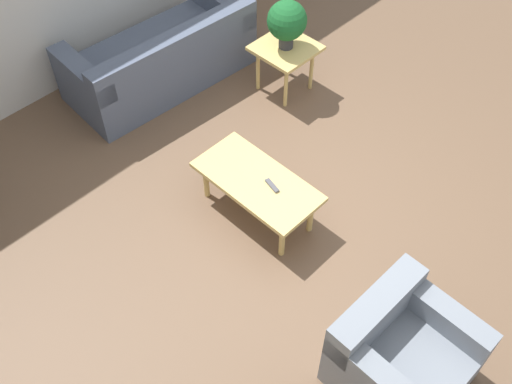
{
  "coord_description": "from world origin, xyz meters",
  "views": [
    {
      "loc": [
        -1.98,
        2.6,
        4.17
      ],
      "look_at": [
        0.16,
        0.43,
        0.55
      ],
      "focal_mm": 42.0,
      "sensor_mm": 36.0,
      "label": 1
    }
  ],
  "objects_px": {
    "armchair": "(400,355)",
    "coffee_table": "(257,184)",
    "potted_plant": "(287,21)",
    "sofa": "(162,59)",
    "side_table_plant": "(286,53)"
  },
  "relations": [
    {
      "from": "potted_plant",
      "to": "side_table_plant",
      "type": "bearing_deg",
      "value": 180.0
    },
    {
      "from": "side_table_plant",
      "to": "potted_plant",
      "type": "xyz_separation_m",
      "value": [
        0.0,
        0.0,
        0.37
      ]
    },
    {
      "from": "coffee_table",
      "to": "potted_plant",
      "type": "distance_m",
      "value": 1.77
    },
    {
      "from": "potted_plant",
      "to": "sofa",
      "type": "bearing_deg",
      "value": 39.46
    },
    {
      "from": "armchair",
      "to": "potted_plant",
      "type": "xyz_separation_m",
      "value": [
        2.72,
        -1.79,
        0.52
      ]
    },
    {
      "from": "armchair",
      "to": "sofa",
      "type": "bearing_deg",
      "value": 76.45
    },
    {
      "from": "sofa",
      "to": "side_table_plant",
      "type": "distance_m",
      "value": 1.3
    },
    {
      "from": "sofa",
      "to": "armchair",
      "type": "xyz_separation_m",
      "value": [
        -3.71,
        0.97,
        0.01
      ]
    },
    {
      "from": "armchair",
      "to": "coffee_table",
      "type": "height_order",
      "value": "armchair"
    },
    {
      "from": "sofa",
      "to": "potted_plant",
      "type": "height_order",
      "value": "potted_plant"
    },
    {
      "from": "side_table_plant",
      "to": "potted_plant",
      "type": "bearing_deg",
      "value": 0.0
    },
    {
      "from": "armchair",
      "to": "side_table_plant",
      "type": "relative_size",
      "value": 1.47
    },
    {
      "from": "potted_plant",
      "to": "armchair",
      "type": "bearing_deg",
      "value": 146.67
    },
    {
      "from": "sofa",
      "to": "coffee_table",
      "type": "bearing_deg",
      "value": 76.85
    },
    {
      "from": "potted_plant",
      "to": "coffee_table",
      "type": "bearing_deg",
      "value": 124.67
    }
  ]
}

